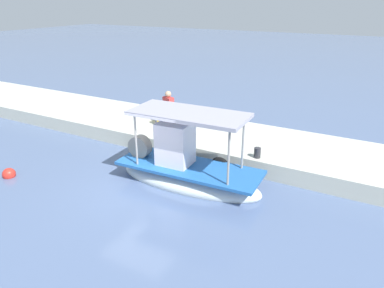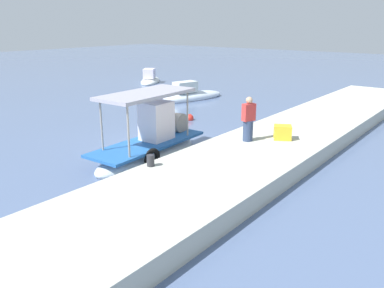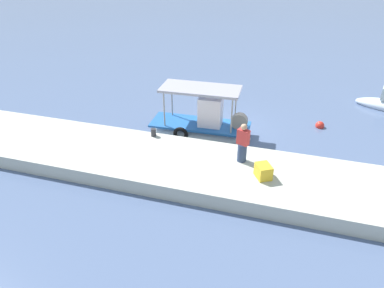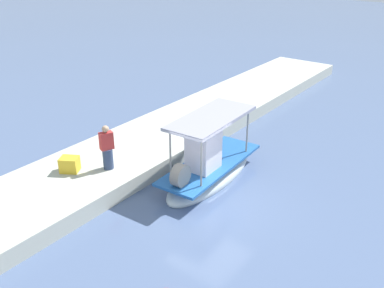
{
  "view_description": "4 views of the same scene",
  "coord_description": "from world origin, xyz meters",
  "px_view_note": "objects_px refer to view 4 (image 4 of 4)",
  "views": [
    {
      "loc": [
        -6.63,
        8.62,
        5.87
      ],
      "look_at": [
        -0.48,
        -2.45,
        0.74
      ],
      "focal_mm": 33.76,
      "sensor_mm": 36.0,
      "label": 1
    },
    {
      "loc": [
        -11.26,
        -10.88,
        4.92
      ],
      "look_at": [
        -1.44,
        -3.13,
        1.06
      ],
      "focal_mm": 36.77,
      "sensor_mm": 36.0,
      "label": 2
    },
    {
      "loc": [
        2.95,
        -16.21,
        8.56
      ],
      "look_at": [
        -0.92,
        -3.33,
        0.87
      ],
      "focal_mm": 33.38,
      "sensor_mm": 36.0,
      "label": 3
    },
    {
      "loc": [
        10.78,
        7.25,
        8.19
      ],
      "look_at": [
        -1.72,
        -2.1,
        0.91
      ],
      "focal_mm": 40.67,
      "sensor_mm": 36.0,
      "label": 4
    }
  ],
  "objects_px": {
    "main_fishing_boat": "(209,167)",
    "mooring_bollard": "(199,132)",
    "cargo_crate": "(70,164)",
    "fisherman_near_bollard": "(107,149)"
  },
  "relations": [
    {
      "from": "fisherman_near_bollard",
      "to": "mooring_bollard",
      "type": "xyz_separation_m",
      "value": [
        -4.3,
        0.96,
        -0.58
      ]
    },
    {
      "from": "main_fishing_boat",
      "to": "mooring_bollard",
      "type": "relative_size",
      "value": 14.13
    },
    {
      "from": "mooring_bollard",
      "to": "cargo_crate",
      "type": "height_order",
      "value": "cargo_crate"
    },
    {
      "from": "fisherman_near_bollard",
      "to": "cargo_crate",
      "type": "height_order",
      "value": "fisherman_near_bollard"
    },
    {
      "from": "fisherman_near_bollard",
      "to": "mooring_bollard",
      "type": "distance_m",
      "value": 4.44
    },
    {
      "from": "fisherman_near_bollard",
      "to": "main_fishing_boat",
      "type": "bearing_deg",
      "value": 131.4
    },
    {
      "from": "main_fishing_boat",
      "to": "cargo_crate",
      "type": "relative_size",
      "value": 8.02
    },
    {
      "from": "fisherman_near_bollard",
      "to": "mooring_bollard",
      "type": "relative_size",
      "value": 4.61
    },
    {
      "from": "fisherman_near_bollard",
      "to": "mooring_bollard",
      "type": "height_order",
      "value": "fisherman_near_bollard"
    },
    {
      "from": "fisherman_near_bollard",
      "to": "cargo_crate",
      "type": "distance_m",
      "value": 1.46
    }
  ]
}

